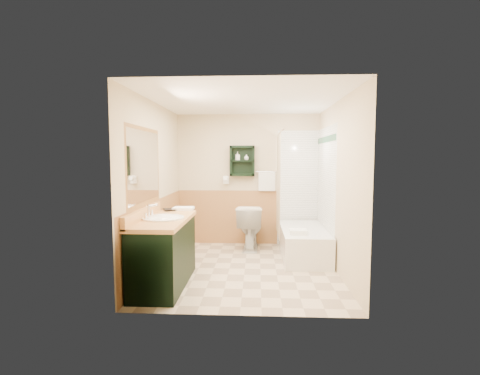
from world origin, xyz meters
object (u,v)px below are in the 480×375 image
object	(u,v)px
bathtub	(303,243)
vanity_book	(164,203)
hair_dryer	(226,180)
toilet	(250,227)
wall_shelf	(242,161)
soap_bottle_b	(246,158)
vanity	(164,252)
soap_bottle_a	(237,158)

from	to	relation	value
bathtub	vanity_book	size ratio (longest dim) A/B	6.86
hair_dryer	vanity_book	size ratio (longest dim) A/B	1.10
toilet	vanity_book	distance (m)	1.79
wall_shelf	bathtub	world-z (taller)	wall_shelf
toilet	vanity_book	xyz separation A→B (m)	(-1.21, -1.18, 0.58)
bathtub	soap_bottle_b	distance (m)	1.82
toilet	vanity	bearing A→B (deg)	62.30
toilet	soap_bottle_a	bearing A→B (deg)	-47.65
vanity	bathtub	size ratio (longest dim) A/B	0.90
wall_shelf	toilet	world-z (taller)	wall_shelf
hair_dryer	soap_bottle_a	distance (m)	0.45
bathtub	vanity_book	xyz separation A→B (m)	(-2.08, -0.72, 0.73)
wall_shelf	vanity_book	distance (m)	1.90
wall_shelf	soap_bottle_b	size ratio (longest dim) A/B	5.26
soap_bottle_b	wall_shelf	bearing A→B (deg)	176.27
hair_dryer	bathtub	distance (m)	1.81
soap_bottle_a	bathtub	bearing A→B (deg)	-33.70
hair_dryer	wall_shelf	bearing A→B (deg)	-4.76
bathtub	toilet	bearing A→B (deg)	152.21
vanity	vanity_book	world-z (taller)	vanity_book
vanity	vanity_book	xyz separation A→B (m)	(-0.17, 0.63, 0.54)
toilet	soap_bottle_a	size ratio (longest dim) A/B	5.28
vanity	vanity_book	distance (m)	0.85
hair_dryer	vanity_book	bearing A→B (deg)	-116.97
wall_shelf	vanity	xyz separation A→B (m)	(-0.89, -2.10, -1.12)
toilet	soap_bottle_b	xyz separation A→B (m)	(-0.07, 0.28, 1.22)
hair_dryer	vanity	world-z (taller)	hair_dryer
hair_dryer	soap_bottle_b	bearing A→B (deg)	-4.55
wall_shelf	toilet	xyz separation A→B (m)	(0.15, -0.28, -1.16)
bathtub	vanity_book	bearing A→B (deg)	-160.88
soap_bottle_a	soap_bottle_b	xyz separation A→B (m)	(0.16, 0.00, 0.01)
bathtub	soap_bottle_a	bearing A→B (deg)	146.30
vanity	bathtub	world-z (taller)	vanity
wall_shelf	soap_bottle_a	distance (m)	0.10
vanity_book	soap_bottle_b	size ratio (longest dim) A/B	2.09
toilet	wall_shelf	bearing A→B (deg)	-60.07
vanity	bathtub	distance (m)	2.36
hair_dryer	bathtub	size ratio (longest dim) A/B	0.16
wall_shelf	soap_bottle_a	size ratio (longest dim) A/B	3.68
wall_shelf	hair_dryer	bearing A→B (deg)	175.24
vanity_book	hair_dryer	bearing A→B (deg)	39.53
toilet	soap_bottle_b	size ratio (longest dim) A/B	7.55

